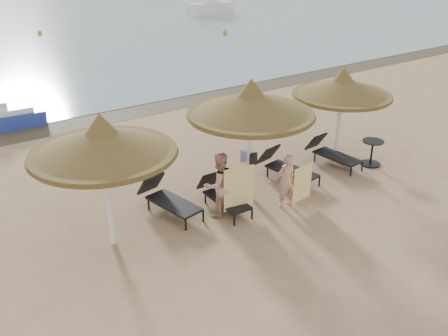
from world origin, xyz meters
The scene contains 19 objects.
ground centered at (0.00, 0.00, 0.00)m, with size 160.00×160.00×0.00m, color tan.
wet_sand_strip centered at (0.00, 9.40, 0.00)m, with size 200.00×1.60×0.01m, color #483E29.
palapa_left centered at (-3.73, 1.08, 2.50)m, with size 3.17×3.17×3.15m.
palapa_center centered at (0.23, 1.13, 2.59)m, with size 3.28×3.28×3.25m.
palapa_right centered at (3.90, 1.46, 2.35)m, with size 2.97×2.97×2.95m.
lounger_far_left centered at (-1.99, 1.66, 0.38)m, with size 0.98×2.00×0.86m.
lounger_near_left centered at (-0.71, 1.06, 0.36)m, with size 0.62×1.79×0.80m.
lounger_near_right centered at (1.74, 1.40, 0.38)m, with size 0.95×1.98×0.85m.
lounger_far_right centered at (3.60, 1.39, 0.37)m, with size 0.78×1.87×0.82m.
side_table centered at (4.55, 0.60, 0.37)m, with size 0.65×0.65×0.79m.
person_left centered at (-1.00, 0.74, 0.99)m, with size 0.91×0.59×1.97m, color tan.
person_right centered at (0.66, 0.15, 0.86)m, with size 0.79×0.51×1.72m, color tan.
towel_left centered at (-0.65, 0.39, 0.80)m, with size 0.82×0.15×1.15m.
towel_right centered at (1.01, -0.10, 0.67)m, with size 0.69×0.10×0.97m.
bag_patterned centered at (0.23, 1.31, 1.12)m, with size 0.28×0.12×0.34m.
bag_dark centered at (0.23, 0.97, 1.14)m, with size 0.25×0.13×0.34m.
pedal_boat centered at (-3.65, 10.50, 0.38)m, with size 2.29×1.45×1.03m.
buoy_mid centered at (2.63, 28.61, 0.16)m, with size 0.32×0.32×0.32m, color gold.
buoy_right centered at (13.47, 21.26, 0.17)m, with size 0.35×0.35×0.35m, color gold.
Camera 1 is at (-7.15, -8.31, 6.45)m, focal length 40.00 mm.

